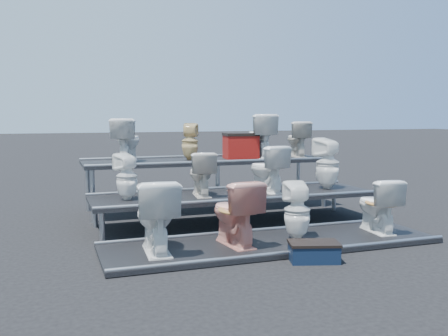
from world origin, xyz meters
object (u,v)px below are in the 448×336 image
object	(u,v)px
toilet_7	(328,163)
step_stool	(314,253)
toilet_5	(201,174)
toilet_11	(297,139)
toilet_6	(267,169)
toilet_1	(235,212)
toilet_8	(127,140)
toilet_4	(127,177)
toilet_2	(297,211)
red_crate	(241,147)
toilet_10	(260,136)
toilet_0	(156,216)
toilet_9	(190,142)
toilet_3	(377,205)

from	to	relation	value
toilet_7	step_stool	bearing A→B (deg)	39.10
toilet_5	toilet_11	distance (m)	2.61
toilet_6	step_stool	xyz separation A→B (m)	(-0.35, -2.05, -0.72)
toilet_1	toilet_8	distance (m)	2.85
toilet_4	toilet_2	bearing A→B (deg)	121.92
toilet_1	toilet_11	bearing A→B (deg)	-136.91
step_stool	toilet_4	bearing A→B (deg)	147.34
toilet_11	red_crate	world-z (taller)	toilet_11
toilet_10	toilet_7	bearing A→B (deg)	119.67
toilet_2	toilet_1	bearing A→B (deg)	10.21
toilet_2	toilet_6	distance (m)	1.37
toilet_6	toilet_7	size ratio (longest dim) A/B	0.88
toilet_6	red_crate	xyz separation A→B (m)	(0.07, 1.27, 0.24)
toilet_2	toilet_5	world-z (taller)	toilet_5
toilet_10	toilet_5	bearing A→B (deg)	46.42
toilet_0	red_crate	bearing A→B (deg)	-124.90
toilet_9	toilet_10	size ratio (longest dim) A/B	0.81
toilet_0	toilet_4	xyz separation A→B (m)	(-0.13, 1.30, 0.30)
red_crate	step_stool	world-z (taller)	red_crate
toilet_1	red_crate	distance (m)	2.86
toilet_0	toilet_7	xyz separation A→B (m)	(3.01, 1.30, 0.38)
toilet_5	toilet_9	world-z (taller)	toilet_9
toilet_5	toilet_9	distance (m)	1.37
toilet_3	toilet_4	xyz separation A→B (m)	(-3.13, 1.30, 0.36)
toilet_9	toilet_11	world-z (taller)	toilet_11
toilet_1	toilet_3	world-z (taller)	toilet_1
toilet_7	toilet_9	xyz separation A→B (m)	(-1.88, 1.30, 0.31)
toilet_6	toilet_8	bearing A→B (deg)	-43.99
toilet_0	toilet_5	distance (m)	1.63
toilet_1	toilet_4	size ratio (longest dim) A/B	1.24
toilet_3	toilet_11	xyz separation A→B (m)	(0.16, 2.60, 0.76)
toilet_8	toilet_10	world-z (taller)	toilet_10
toilet_4	toilet_10	bearing A→B (deg)	-176.99
toilet_5	toilet_10	distance (m)	2.03
toilet_2	toilet_3	size ratio (longest dim) A/B	1.01
toilet_4	toilet_7	xyz separation A→B (m)	(3.14, 0.00, 0.08)
toilet_10	toilet_6	bearing A→B (deg)	76.14
toilet_1	toilet_7	world-z (taller)	toilet_7
toilet_3	toilet_5	world-z (taller)	toilet_5
toilet_11	step_stool	xyz separation A→B (m)	(-1.54, -3.35, -1.09)
toilet_1	step_stool	bearing A→B (deg)	124.53
step_stool	toilet_2	bearing A→B (deg)	93.39
toilet_0	toilet_8	world-z (taller)	toilet_8
toilet_1	step_stool	distance (m)	1.06
toilet_8	step_stool	bearing A→B (deg)	136.48
toilet_8	toilet_5	bearing A→B (deg)	145.19
toilet_7	toilet_10	xyz separation A→B (m)	(-0.59, 1.30, 0.38)
toilet_2	toilet_7	world-z (taller)	toilet_7
red_crate	toilet_7	bearing A→B (deg)	-46.31
toilet_2	toilet_8	distance (m)	3.22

